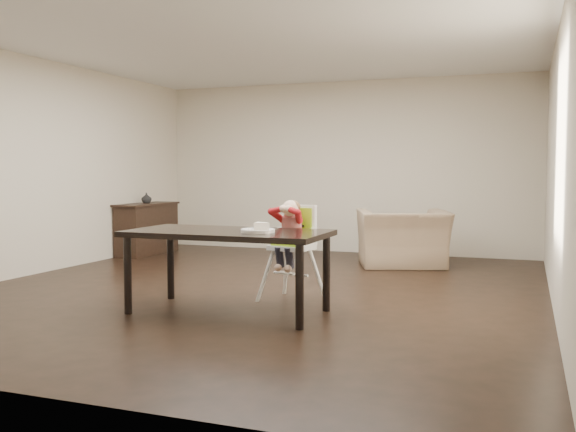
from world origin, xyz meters
The scene contains 8 objects.
ground centered at (0.00, 0.00, 0.00)m, with size 7.00×7.00×0.00m, color black.
room_walls centered at (0.00, 0.00, 1.86)m, with size 6.02×7.02×2.71m.
dining_table centered at (0.22, -1.14, 0.67)m, with size 1.80×0.90×0.75m.
high_chair centered at (0.57, -0.39, 0.70)m, with size 0.50×0.50×1.00m.
plate centered at (0.55, -1.19, 0.78)m, with size 0.35×0.35×0.09m.
armchair centered at (1.19, 2.27, 0.51)m, with size 1.17×0.76×1.02m, color #977C60.
sideboard centered at (-2.78, 2.18, 0.40)m, with size 0.44×1.26×0.79m.
vase centered at (-2.78, 2.18, 0.87)m, with size 0.16×0.16×0.16m, color #99999E.
Camera 1 is at (2.74, -6.35, 1.29)m, focal length 40.00 mm.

